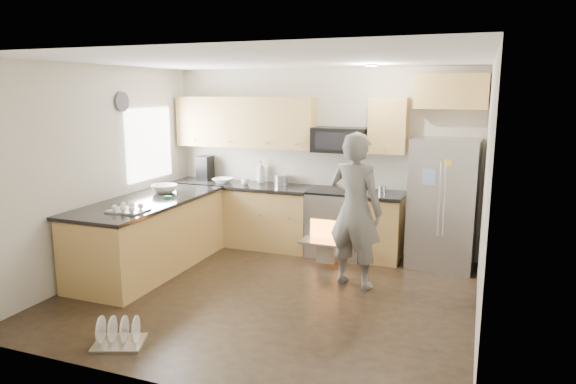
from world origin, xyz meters
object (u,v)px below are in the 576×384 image
at_px(refrigerator, 443,204).
at_px(dish_rack, 119,337).
at_px(person, 355,210).
at_px(stove_range, 337,208).

bearing_deg(refrigerator, dish_rack, -124.92).
bearing_deg(dish_rack, person, 52.98).
relative_size(refrigerator, dish_rack, 3.12).
height_order(refrigerator, dish_rack, refrigerator).
xyz_separation_m(refrigerator, person, (-0.91, -1.08, 0.07)).
distance_m(stove_range, refrigerator, 1.43).
height_order(person, dish_rack, person).
bearing_deg(person, stove_range, -50.25).
bearing_deg(stove_range, dish_rack, -109.43).
xyz_separation_m(stove_range, refrigerator, (1.42, 0.01, 0.17)).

